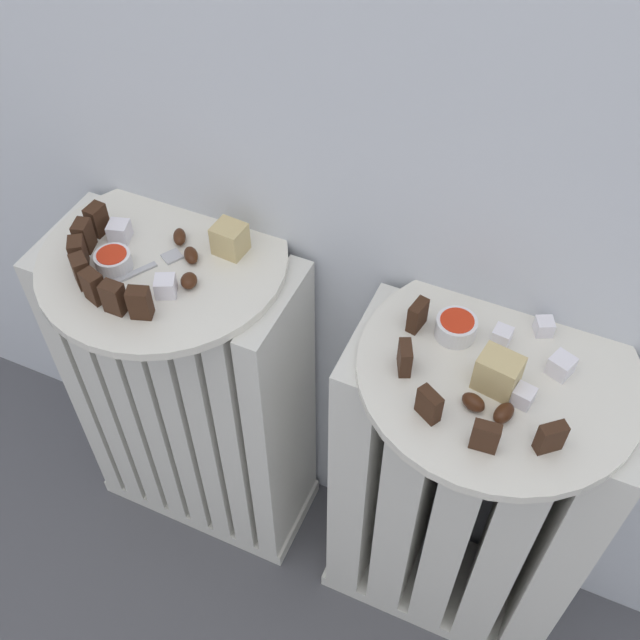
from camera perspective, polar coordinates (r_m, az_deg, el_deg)
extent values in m
cube|color=silver|center=(1.39, -8.22, -12.41)|extent=(0.35, 0.16, 0.03)
cube|color=silver|center=(1.22, -15.91, -2.95)|extent=(0.03, 0.16, 0.54)
cube|color=silver|center=(1.20, -14.23, -3.64)|extent=(0.03, 0.16, 0.54)
cube|color=silver|center=(1.18, -12.48, -4.35)|extent=(0.03, 0.16, 0.54)
cube|color=silver|center=(1.16, -10.68, -5.08)|extent=(0.03, 0.16, 0.54)
cube|color=silver|center=(1.14, -8.81, -5.82)|extent=(0.03, 0.16, 0.54)
cube|color=silver|center=(1.13, -6.88, -6.59)|extent=(0.03, 0.16, 0.54)
cube|color=silver|center=(1.11, -4.90, -7.36)|extent=(0.03, 0.16, 0.54)
cube|color=silver|center=(1.10, -2.86, -8.14)|extent=(0.03, 0.16, 0.54)
cube|color=silver|center=(1.31, 8.98, -19.00)|extent=(0.35, 0.16, 0.03)
cube|color=silver|center=(1.07, 3.61, -10.54)|extent=(0.05, 0.16, 0.54)
cube|color=silver|center=(1.06, 7.18, -11.79)|extent=(0.05, 0.16, 0.54)
cube|color=silver|center=(1.06, 10.83, -13.01)|extent=(0.05, 0.16, 0.54)
cube|color=silver|center=(1.06, 14.52, -14.19)|extent=(0.05, 0.16, 0.54)
cube|color=silver|center=(1.06, 18.23, -15.30)|extent=(0.05, 0.16, 0.54)
cylinder|color=silver|center=(0.94, -11.88, 4.49)|extent=(0.31, 0.31, 0.01)
cylinder|color=silver|center=(0.83, 13.51, -3.82)|extent=(0.31, 0.31, 0.01)
cube|color=#382114|center=(0.98, -16.65, 7.36)|extent=(0.02, 0.03, 0.04)
cube|color=#382114|center=(0.96, -17.58, 6.16)|extent=(0.02, 0.03, 0.04)
cube|color=#382114|center=(0.94, -17.98, 4.86)|extent=(0.03, 0.03, 0.04)
cube|color=#382114|center=(0.92, -17.76, 3.57)|extent=(0.03, 0.03, 0.04)
cube|color=#382114|center=(0.89, -16.90, 2.46)|extent=(0.03, 0.02, 0.04)
cube|color=#382114|center=(0.88, -15.47, 1.65)|extent=(0.02, 0.02, 0.04)
cube|color=#382114|center=(0.86, -13.60, 1.28)|extent=(0.03, 0.02, 0.04)
cube|color=tan|center=(0.92, -6.90, 6.16)|extent=(0.04, 0.04, 0.04)
cube|color=white|center=(0.97, -15.07, 6.55)|extent=(0.03, 0.03, 0.02)
cube|color=white|center=(0.89, -11.71, 2.53)|extent=(0.03, 0.03, 0.02)
ellipsoid|color=#3D1E0F|center=(0.89, -9.98, 2.97)|extent=(0.03, 0.03, 0.02)
ellipsoid|color=#3D1E0F|center=(0.93, -9.82, 4.89)|extent=(0.03, 0.03, 0.01)
ellipsoid|color=#3D1E0F|center=(0.95, -10.68, 6.26)|extent=(0.03, 0.03, 0.01)
cylinder|color=white|center=(0.93, -15.50, 4.34)|extent=(0.04, 0.04, 0.02)
cylinder|color=red|center=(0.93, -15.58, 4.60)|extent=(0.04, 0.04, 0.01)
cube|color=#382114|center=(0.84, 7.45, 0.35)|extent=(0.02, 0.03, 0.04)
cube|color=#382114|center=(0.79, 6.49, -2.89)|extent=(0.02, 0.03, 0.04)
cube|color=#382114|center=(0.76, 8.33, -6.41)|extent=(0.03, 0.02, 0.04)
cube|color=#382114|center=(0.75, 12.51, -8.68)|extent=(0.03, 0.02, 0.04)
cube|color=#382114|center=(0.76, 17.20, -8.57)|extent=(0.03, 0.03, 0.04)
cube|color=tan|center=(0.79, 13.44, -3.95)|extent=(0.05, 0.04, 0.04)
cube|color=white|center=(0.84, 13.72, -1.18)|extent=(0.02, 0.02, 0.02)
cube|color=white|center=(0.87, 16.74, -0.48)|extent=(0.03, 0.03, 0.02)
cube|color=white|center=(0.83, 17.93, -3.34)|extent=(0.03, 0.03, 0.02)
cube|color=white|center=(0.80, 15.27, -5.64)|extent=(0.02, 0.02, 0.02)
ellipsoid|color=#3D1E0F|center=(0.78, 13.85, -6.93)|extent=(0.03, 0.03, 0.02)
ellipsoid|color=#3D1E0F|center=(0.78, 11.63, -6.18)|extent=(0.03, 0.03, 0.02)
cylinder|color=white|center=(0.84, 10.33, -0.58)|extent=(0.05, 0.05, 0.02)
cylinder|color=red|center=(0.83, 10.39, -0.30)|extent=(0.04, 0.04, 0.01)
cube|color=#B7B7BC|center=(0.92, -14.07, 3.44)|extent=(0.04, 0.06, 0.00)
cube|color=#B7B7BC|center=(0.94, -11.23, 4.78)|extent=(0.03, 0.03, 0.00)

